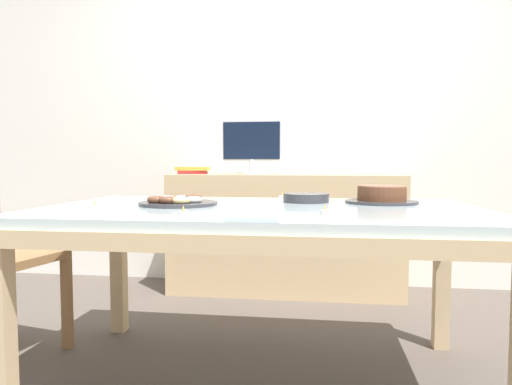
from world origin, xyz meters
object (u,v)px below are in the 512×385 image
(tealight_centre, at_px, (183,213))
(plate_stack, at_px, (306,198))
(pastry_platter, at_px, (178,202))
(tealight_near_cakes, at_px, (95,206))
(computer_monitor, at_px, (252,147))
(tealight_left_edge, at_px, (325,211))
(tealight_near_front, at_px, (282,197))
(book_stack, at_px, (193,170))
(cake_chocolate_round, at_px, (382,196))

(tealight_centre, bearing_deg, plate_stack, 57.83)
(pastry_platter, xyz_separation_m, tealight_near_cakes, (-0.27, -0.20, -0.00))
(computer_monitor, xyz_separation_m, plate_stack, (0.41, -1.09, -0.27))
(computer_monitor, height_order, tealight_left_edge, computer_monitor)
(computer_monitor, bearing_deg, tealight_near_cakes, -104.49)
(computer_monitor, xyz_separation_m, tealight_near_front, (0.29, -0.94, -0.28))
(book_stack, xyz_separation_m, cake_chocolate_round, (1.17, -1.10, -0.09))
(plate_stack, height_order, tealight_centre, plate_stack)
(computer_monitor, height_order, plate_stack, computer_monitor)
(tealight_near_cakes, height_order, tealight_near_front, same)
(pastry_platter, bearing_deg, book_stack, 102.99)
(tealight_left_edge, bearing_deg, tealight_near_cakes, 175.64)
(plate_stack, xyz_separation_m, tealight_near_front, (-0.12, 0.16, -0.01))
(tealight_near_front, bearing_deg, pastry_platter, -136.89)
(computer_monitor, height_order, tealight_near_front, computer_monitor)
(tealight_centre, bearing_deg, computer_monitor, 90.72)
(tealight_near_front, bearing_deg, cake_chocolate_round, -20.13)
(pastry_platter, xyz_separation_m, plate_stack, (0.53, 0.23, 0.01))
(cake_chocolate_round, bearing_deg, tealight_centre, -139.82)
(plate_stack, bearing_deg, computer_monitor, 110.63)
(plate_stack, bearing_deg, book_stack, 127.47)
(book_stack, distance_m, plate_stack, 1.39)
(cake_chocolate_round, bearing_deg, pastry_platter, -165.75)
(computer_monitor, xyz_separation_m, tealight_near_cakes, (-0.39, -1.52, -0.28))
(plate_stack, bearing_deg, tealight_left_edge, -80.94)
(computer_monitor, bearing_deg, tealight_left_edge, -72.83)
(pastry_platter, bearing_deg, computer_monitor, 84.73)
(tealight_near_front, bearing_deg, tealight_left_edge, -73.03)
(book_stack, bearing_deg, cake_chocolate_round, -43.24)
(book_stack, height_order, tealight_left_edge, book_stack)
(pastry_platter, height_order, tealight_near_front, pastry_platter)
(book_stack, relative_size, tealight_near_cakes, 5.75)
(tealight_near_cakes, bearing_deg, cake_chocolate_round, 20.17)
(plate_stack, height_order, tealight_left_edge, plate_stack)
(tealight_near_front, xyz_separation_m, tealight_centre, (-0.27, -0.78, 0.00))
(book_stack, xyz_separation_m, plate_stack, (0.84, -1.10, -0.11))
(tealight_left_edge, bearing_deg, cake_chocolate_round, 62.25)
(plate_stack, bearing_deg, cake_chocolate_round, -1.44)
(cake_chocolate_round, relative_size, tealight_near_cakes, 7.93)
(plate_stack, bearing_deg, tealight_near_front, 127.25)
(computer_monitor, bearing_deg, tealight_near_front, -72.69)
(tealight_near_cakes, bearing_deg, computer_monitor, 75.51)
(cake_chocolate_round, bearing_deg, tealight_near_cakes, -159.83)
(cake_chocolate_round, xyz_separation_m, plate_stack, (-0.33, 0.01, -0.01))
(book_stack, distance_m, tealight_near_front, 1.19)
(cake_chocolate_round, height_order, tealight_near_cakes, cake_chocolate_round)
(computer_monitor, xyz_separation_m, cake_chocolate_round, (0.75, -1.10, -0.26))
(book_stack, height_order, tealight_near_front, book_stack)
(pastry_platter, relative_size, tealight_near_front, 8.23)
(tealight_centre, bearing_deg, pastry_platter, 110.14)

